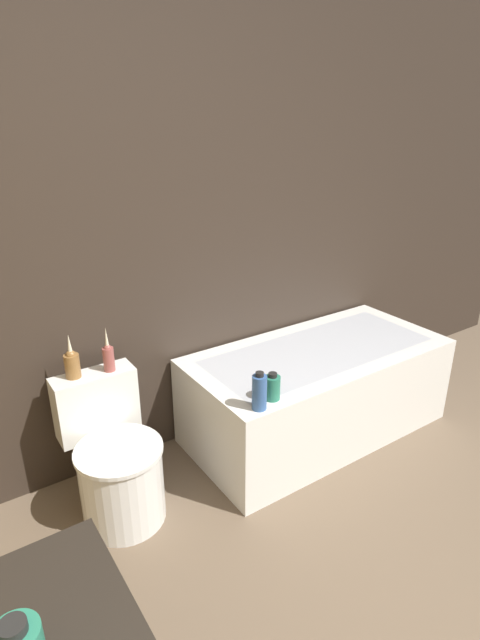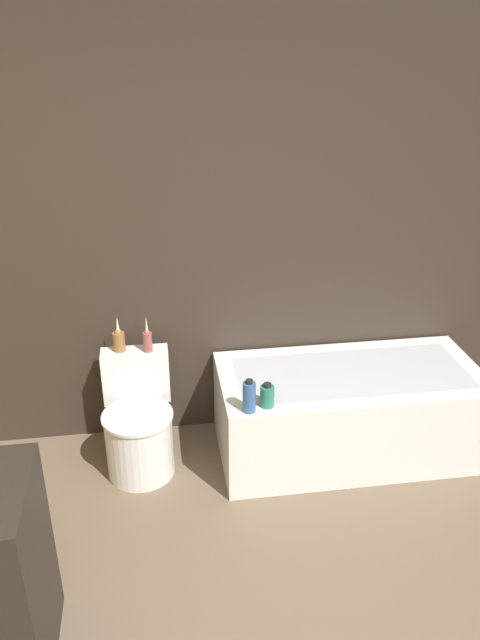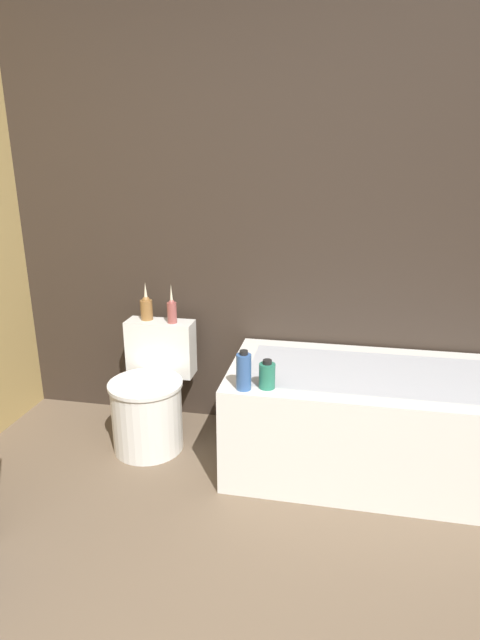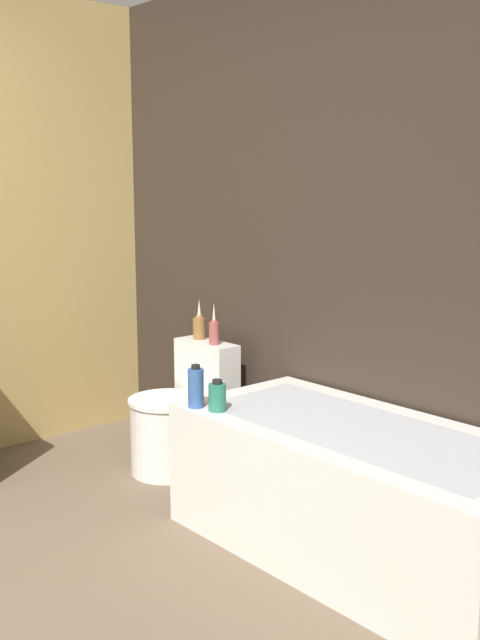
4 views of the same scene
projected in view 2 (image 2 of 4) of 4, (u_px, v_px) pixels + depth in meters
wall_back_tiled at (213, 237)px, 3.70m from camera, size 6.40×0.06×2.60m
bathtub at (348, 411)px, 3.85m from camera, size 1.58×0.76×0.55m
toilet at (139, 427)px, 3.70m from camera, size 0.41×0.56×0.68m
vase_gold at (119, 339)px, 3.69m from camera, size 0.07×0.07×0.23m
vase_silver at (147, 340)px, 3.68m from camera, size 0.05×0.05×0.23m
shampoo_bottle_tall at (249, 397)px, 3.32m from camera, size 0.07×0.07×0.19m
shampoo_bottle_short at (267, 396)px, 3.38m from camera, size 0.08×0.08×0.14m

